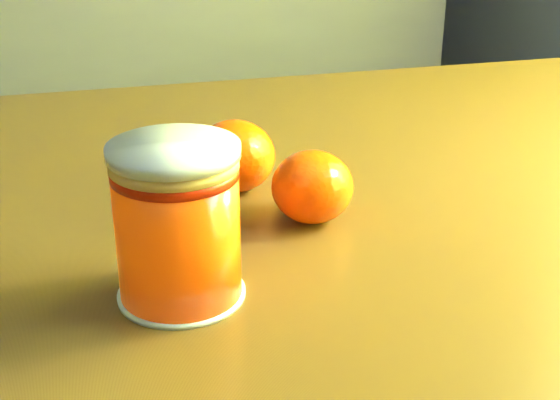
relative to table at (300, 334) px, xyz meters
name	(u,v)px	position (x,y,z in m)	size (l,w,h in m)	color
table	(300,334)	(0.00, 0.00, 0.00)	(1.16, 0.89, 0.80)	brown
juice_glass	(178,224)	(-0.11, -0.07, 0.15)	(0.08, 0.08, 0.09)	#FF4805
orange_front	(312,187)	(0.00, -0.01, 0.13)	(0.06, 0.06, 0.05)	#F34B04
orange_back	(235,156)	(-0.03, 0.06, 0.13)	(0.06, 0.06, 0.06)	#F34B04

